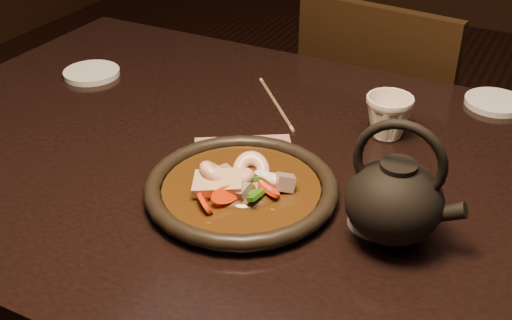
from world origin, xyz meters
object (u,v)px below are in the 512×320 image
at_px(table, 316,214).
at_px(plate, 241,189).
at_px(tea_cup, 388,115).
at_px(teapot, 395,197).
at_px(chair, 383,139).

height_order(table, plate, plate).
relative_size(tea_cup, teapot, 0.46).
bearing_deg(tea_cup, plate, -115.69).
bearing_deg(chair, plate, 95.79).
bearing_deg(plate, teapot, 2.40).
distance_m(plate, teapot, 0.24).
bearing_deg(plate, tea_cup, 64.31).
xyz_separation_m(plate, teapot, (0.23, 0.01, 0.05)).
relative_size(plate, tea_cup, 3.54).
xyz_separation_m(table, teapot, (0.15, -0.10, 0.14)).
bearing_deg(table, plate, -125.94).
relative_size(table, teapot, 8.84).
height_order(plate, tea_cup, tea_cup).
distance_m(chair, plate, 0.82).
distance_m(tea_cup, teapot, 0.29).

